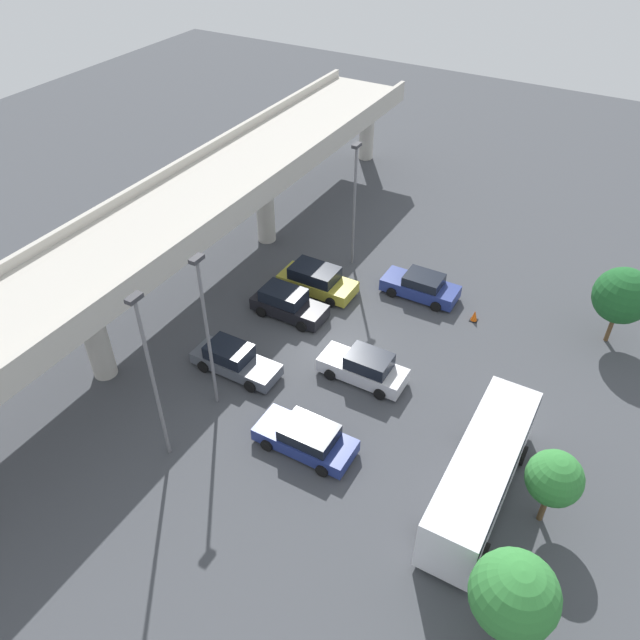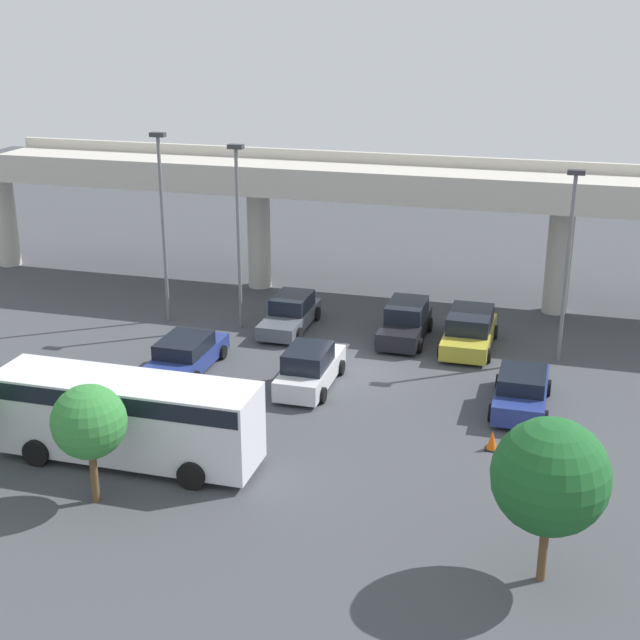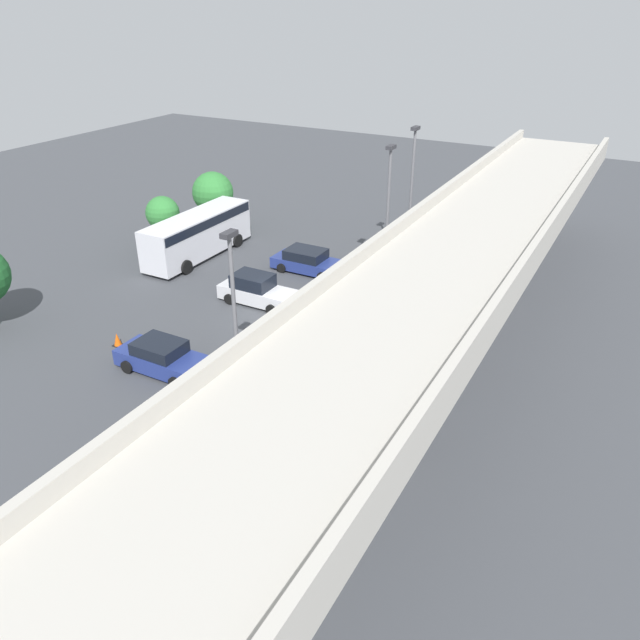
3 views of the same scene
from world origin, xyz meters
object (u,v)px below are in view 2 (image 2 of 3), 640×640
at_px(parked_car_3, 405,322).
at_px(parked_car_4, 469,331).
at_px(tree_front_centre, 89,422).
at_px(parked_car_2, 310,368).
at_px(parked_car_0, 186,354).
at_px(parked_car_5, 521,391).
at_px(shuttle_bus, 126,413).
at_px(lamp_post_mid_lot, 163,215).
at_px(tree_front_right, 550,477).
at_px(lamp_post_near_aisle, 569,252).
at_px(traffic_cone, 492,441).
at_px(parked_car_1, 291,314).
at_px(lamp_post_by_overpass, 238,224).

distance_m(parked_car_3, parked_car_4, 2.94).
height_order(parked_car_3, tree_front_centre, tree_front_centre).
height_order(parked_car_2, parked_car_3, parked_car_2).
distance_m(parked_car_0, parked_car_5, 13.67).
xyz_separation_m(shuttle_bus, lamp_post_mid_lot, (-4.65, 13.11, 3.45)).
height_order(parked_car_2, tree_front_right, tree_front_right).
distance_m(parked_car_2, parked_car_4, 8.23).
height_order(parked_car_0, lamp_post_near_aisle, lamp_post_near_aisle).
distance_m(parked_car_2, traffic_cone, 8.27).
xyz_separation_m(parked_car_2, traffic_cone, (7.51, -3.42, -0.45)).
height_order(parked_car_2, lamp_post_mid_lot, lamp_post_mid_lot).
bearing_deg(tree_front_centre, traffic_cone, 30.46).
bearing_deg(parked_car_3, parked_car_5, 42.57).
xyz_separation_m(parked_car_3, lamp_post_near_aisle, (6.82, -0.75, 3.99)).
height_order(shuttle_bus, tree_front_right, tree_front_right).
bearing_deg(parked_car_4, parked_car_1, -91.30).
relative_size(parked_car_3, shuttle_bus, 0.50).
distance_m(parked_car_1, tree_front_centre, 16.51).
relative_size(parked_car_0, parked_car_5, 1.02).
bearing_deg(shuttle_bus, parked_car_1, 84.43).
relative_size(parked_car_1, parked_car_2, 1.05).
height_order(parked_car_0, parked_car_5, parked_car_5).
relative_size(lamp_post_mid_lot, tree_front_right, 1.93).
relative_size(parked_car_2, lamp_post_mid_lot, 0.51).
xyz_separation_m(parked_car_1, tree_front_centre, (-1.10, -16.36, 1.98)).
height_order(parked_car_4, parked_car_5, parked_car_4).
relative_size(parked_car_2, tree_front_right, 0.99).
distance_m(parked_car_3, shuttle_bus, 15.38).
distance_m(parked_car_1, lamp_post_by_overpass, 4.87).
distance_m(parked_car_5, lamp_post_mid_lot, 18.39).
bearing_deg(parked_car_2, parked_car_5, -88.25).
bearing_deg(parked_car_2, lamp_post_by_overpass, 41.57).
height_order(lamp_post_near_aisle, traffic_cone, lamp_post_near_aisle).
distance_m(parked_car_2, tree_front_centre, 11.00).
height_order(parked_car_5, tree_front_centre, tree_front_centre).
relative_size(parked_car_1, tree_front_right, 1.03).
distance_m(lamp_post_near_aisle, tree_front_centre, 20.70).
bearing_deg(parked_car_0, parked_car_3, -53.26).
relative_size(shuttle_bus, tree_front_right, 1.93).
relative_size(parked_car_5, tree_front_right, 1.00).
relative_size(lamp_post_near_aisle, lamp_post_mid_lot, 0.91).
bearing_deg(parked_car_1, shuttle_bus, -5.57).
bearing_deg(lamp_post_mid_lot, parked_car_4, 1.59).
distance_m(parked_car_0, lamp_post_by_overpass, 6.94).
bearing_deg(parked_car_2, traffic_cone, -114.46).
distance_m(parked_car_5, tree_front_centre, 16.06).
xyz_separation_m(parked_car_0, parked_car_3, (8.10, 6.05, 0.11)).
bearing_deg(tree_front_centre, shuttle_bus, 95.16).
distance_m(parked_car_1, parked_car_5, 12.54).
bearing_deg(traffic_cone, shuttle_bus, -160.86).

